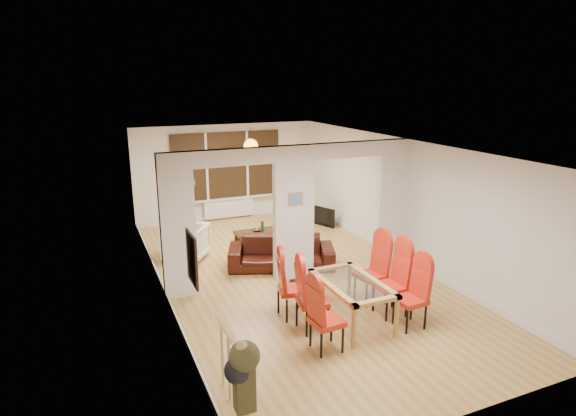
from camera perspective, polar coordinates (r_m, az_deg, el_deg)
floor at (r=9.61m, az=0.65°, el=-8.08°), size 5.00×9.00×0.01m
room_walls at (r=9.18m, az=0.67°, el=-0.60°), size 5.00×9.00×2.60m
divider_wall at (r=9.18m, az=0.67°, el=-0.60°), size 5.00×0.18×2.60m
bay_window_blinds at (r=13.21m, az=-7.23°, el=5.05°), size 3.00×0.08×1.80m
radiator at (r=13.43m, az=-7.02°, el=-0.02°), size 1.40×0.08×0.50m
pendant_light at (r=12.13m, az=-4.43°, el=7.33°), size 0.36×0.36×0.36m
stair_newel at (r=6.00m, az=-6.89°, el=-17.69°), size 0.40×1.20×1.10m
wall_poster at (r=6.18m, az=-11.32°, el=-5.95°), size 0.04×0.52×0.67m
pillar_photo at (r=9.01m, az=0.93°, el=1.08°), size 0.30×0.03×0.25m
dining_table at (r=7.86m, az=7.50°, el=-10.97°), size 0.84×1.49×0.70m
dining_chair_la at (r=7.01m, az=4.63°, el=-12.65°), size 0.46×0.46×1.06m
dining_chair_lb at (r=7.51m, az=2.93°, el=-10.39°), size 0.52×0.52×1.11m
dining_chair_lc at (r=7.91m, az=0.53°, el=-9.12°), size 0.52×0.52×1.08m
dining_chair_ra at (r=7.82m, az=14.33°, el=-9.99°), size 0.46×0.46×1.06m
dining_chair_rb at (r=8.12m, az=12.10°, el=-8.51°), size 0.47×0.47×1.16m
dining_chair_rc at (r=8.49m, az=9.77°, el=-7.37°), size 0.52×0.52×1.15m
sofa at (r=9.94m, az=-0.79°, el=-5.33°), size 2.31×1.57×0.63m
armchair at (r=10.55m, az=-12.04°, el=-4.03°), size 1.16×1.17×0.77m
person at (r=10.72m, az=-11.74°, el=-1.06°), size 0.70×0.54×1.71m
television at (r=12.71m, az=3.70°, el=-1.03°), size 0.86×0.44×0.51m
coffee_table at (r=11.61m, az=-3.67°, el=-3.32°), size 1.05×0.52×0.24m
bottle at (r=11.47m, az=-3.05°, el=-2.16°), size 0.07×0.07×0.28m
bowl at (r=11.56m, az=-3.73°, el=-2.64°), size 0.20×0.20×0.05m
shoes at (r=9.17m, az=1.23°, el=-8.94°), size 0.24×0.26×0.10m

